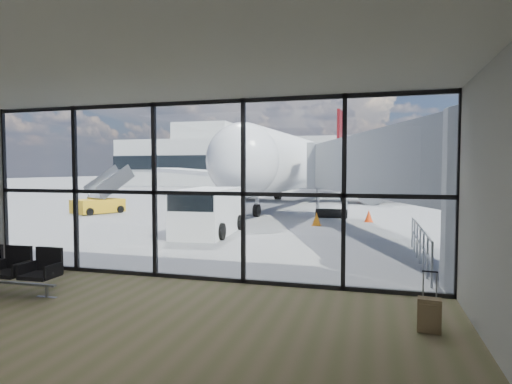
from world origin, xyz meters
The scene contains 20 objects.
ground centered at (0.00, 40.00, 0.00)m, with size 220.00×220.00×0.00m, color slate.
lounge_shell centered at (0.00, -4.80, 2.65)m, with size 12.02×8.01×4.51m.
glass_curtain_wall centered at (0.00, 0.00, 2.25)m, with size 12.10×0.12×4.50m.
jet_bridge centered at (4.90, 7.07, 2.76)m, with size 8.00×16.50×4.33m.
apron_railing centered at (5.60, 3.50, 0.72)m, with size 0.06×5.46×1.11m.
far_terminal centered at (-0.59, 61.97, 4.21)m, with size 80.00×12.20×11.00m.
tree_0 centered at (-45.00, 72.00, 4.63)m, with size 4.95×4.95×7.12m.
tree_1 centered at (-39.00, 72.00, 5.25)m, with size 5.61×5.61×8.07m.
tree_2 centered at (-33.00, 72.00, 5.88)m, with size 6.27×6.27×9.03m.
tree_3 centered at (-27.00, 72.00, 4.63)m, with size 4.95×4.95×7.12m.
tree_4 centered at (-21.00, 72.00, 5.25)m, with size 5.61×5.61×8.07m.
tree_5 centered at (-15.00, 72.00, 5.88)m, with size 6.27×6.27×9.03m.
seating_row centered at (-3.56, -2.17, 0.58)m, with size 2.37×0.72×1.05m.
suitcase centered at (5.20, -2.21, 0.32)m, with size 0.41×0.32×1.05m.
airliner centered at (-1.34, 30.05, 3.22)m, with size 35.42×41.08×10.58m.
service_van centered at (-2.64, 7.20, 1.01)m, with size 2.45×4.65×1.97m.
belt_loader centered at (-5.53, 16.22, 0.66)m, with size 1.99×4.41×1.97m.
mobile_stairs centered at (-12.72, 13.73, 0.59)m, with size 2.90×3.87×2.48m.
traffic_cone_a centered at (1.51, 11.36, 0.31)m, with size 0.46×0.46×0.66m.
traffic_cone_b centered at (4.00, 13.59, 0.31)m, with size 0.45×0.45×0.65m.
Camera 1 is at (4.26, -9.90, 2.79)m, focal length 30.00 mm.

